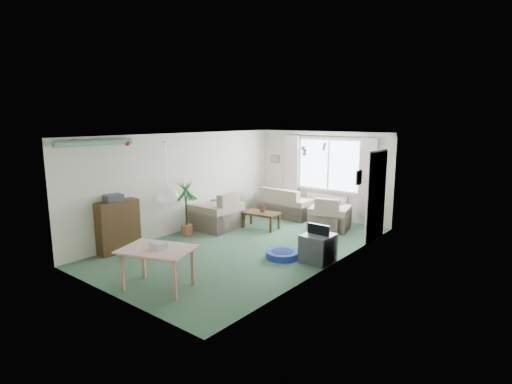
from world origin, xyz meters
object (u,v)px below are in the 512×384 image
Objects in this scene: coffee_table at (261,220)px; houseplant at (186,207)px; armchair_corner at (330,213)px; tv_cube at (318,248)px; pet_bed at (282,255)px; bookshelf at (118,226)px; armchair_left at (217,210)px; dining_table at (158,269)px; sofa at (286,202)px.

coffee_table is 0.68× the size of houseplant.
armchair_corner is 0.68× the size of houseplant.
tv_cube reaches higher than coffee_table.
tv_cube is (2.33, -1.19, 0.06)m from coffee_table.
armchair_corner is 1.75m from coffee_table.
coffee_table is 1.39× the size of pet_bed.
houseplant reaches higher than pet_bed.
bookshelf reaches higher than coffee_table.
armchair_left reaches higher than dining_table.
armchair_left is 0.76× the size of houseplant.
houseplant is at bearing -10.13° from armchair_left.
armchair_left reaches higher than sofa.
pet_bed is (2.88, 1.81, -0.47)m from bookshelf.
sofa is at bearing 162.39° from armchair_left.
bookshelf reaches higher than armchair_left.
pet_bed is at bearing 81.81° from armchair_corner.
pet_bed is (0.29, -2.49, -0.35)m from armchair_corner.
coffee_table is at bearing 127.12° from armchair_left.
pet_bed is at bearing 32.87° from bookshelf.
armchair_left reaches higher than pet_bed.
houseplant is (-1.01, -1.57, 0.48)m from coffee_table.
pet_bed is (0.78, 2.44, -0.26)m from dining_table.
sofa reaches higher than pet_bed.
armchair_left is 3.25m from tv_cube.
coffee_table is at bearing 100.34° from sofa.
houseplant reaches higher than coffee_table.
armchair_corner is (1.62, -0.42, 0.01)m from sofa.
pet_bed is at bearing 72.33° from dining_table.
coffee_table is 2.22m from pet_bed.
armchair_corner is at bearing 47.45° from houseplant.
tv_cube is (3.34, 0.38, -0.41)m from houseplant.
armchair_corner reaches higher than sofa.
tv_cube is 0.90× the size of pet_bed.
armchair_corner is 5.02m from bookshelf.
dining_table is (2.11, -0.63, -0.21)m from bookshelf.
sofa is 1.57× the size of armchair_left.
bookshelf is at bearing -8.66° from armchair_left.
armchair_left is at bearing 163.32° from pet_bed.
houseplant reaches higher than armchair_corner.
houseplant is (-2.40, -2.61, 0.27)m from armchair_corner.
armchair_left is at bearing 83.22° from bookshelf.
dining_table is (1.13, -5.35, -0.08)m from sofa.
tv_cube reaches higher than pet_bed.
sofa is 2.47× the size of pet_bed.
tv_cube is at bearing 31.04° from bookshelf.
sofa is 2.24m from armchair_left.
armchair_corner is 4.95m from dining_table.
coffee_table is at bearing 139.28° from pet_bed.
armchair_left is at bearing 170.83° from tv_cube.
sofa is at bearing -29.40° from armchair_corner.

